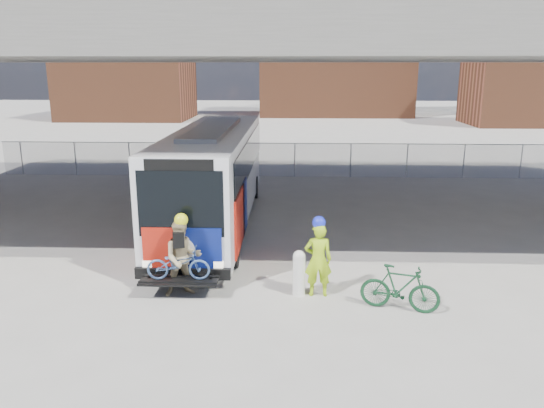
# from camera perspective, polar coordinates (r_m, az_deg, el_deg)

# --- Properties ---
(ground) EXTENTS (160.00, 160.00, 0.00)m
(ground) POSITION_cam_1_polar(r_m,az_deg,el_deg) (17.24, -0.81, -5.00)
(ground) COLOR #9E9991
(ground) RESTS_ON ground
(bus) EXTENTS (2.67, 12.90, 3.69)m
(bus) POSITION_cam_1_polar(r_m,az_deg,el_deg) (19.69, -6.22, 3.74)
(bus) COLOR silver
(bus) RESTS_ON ground
(overpass) EXTENTS (40.00, 16.00, 7.95)m
(overpass) POSITION_cam_1_polar(r_m,az_deg,el_deg) (20.26, -0.26, 16.73)
(overpass) COLOR #605E59
(overpass) RESTS_ON ground
(chainlink_fence) EXTENTS (30.00, 0.06, 30.00)m
(chainlink_fence) POSITION_cam_1_polar(r_m,az_deg,el_deg) (28.57, 0.45, 5.77)
(chainlink_fence) COLOR gray
(chainlink_fence) RESTS_ON ground
(brick_buildings) EXTENTS (54.00, 22.00, 12.00)m
(brick_buildings) POSITION_cam_1_polar(r_m,az_deg,el_deg) (64.46, 2.63, 14.18)
(brick_buildings) COLOR brown
(brick_buildings) RESTS_ON ground
(smokestack) EXTENTS (2.20, 2.20, 25.00)m
(smokestack) POSITION_cam_1_polar(r_m,az_deg,el_deg) (72.74, 13.40, 19.44)
(smokestack) COLOR brown
(smokestack) RESTS_ON ground
(bollard) EXTENTS (0.32, 0.32, 1.22)m
(bollard) POSITION_cam_1_polar(r_m,az_deg,el_deg) (13.79, 2.92, -7.24)
(bollard) COLOR beige
(bollard) RESTS_ON ground
(cyclist_hivis) EXTENTS (0.73, 0.50, 2.14)m
(cyclist_hivis) POSITION_cam_1_polar(r_m,az_deg,el_deg) (13.67, 4.99, -5.78)
(cyclist_hivis) COLOR #ABDB17
(cyclist_hivis) RESTS_ON ground
(cyclist_tan) EXTENTS (1.16, 1.02, 2.20)m
(cyclist_tan) POSITION_cam_1_polar(r_m,az_deg,el_deg) (13.85, -9.58, -5.62)
(cyclist_tan) COLOR tan
(cyclist_tan) RESTS_ON ground
(bike_parked) EXTENTS (1.99, 1.06, 1.15)m
(bike_parked) POSITION_cam_1_polar(r_m,az_deg,el_deg) (13.34, 13.59, -8.78)
(bike_parked) COLOR #143F23
(bike_parked) RESTS_ON ground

